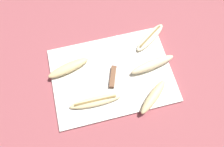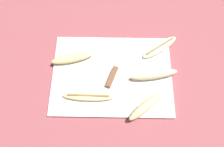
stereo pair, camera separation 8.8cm
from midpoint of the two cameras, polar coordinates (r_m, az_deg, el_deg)
name	(u,v)px [view 2 (the right image)]	position (r m, az deg, el deg)	size (l,w,h in m)	color
ground_plane	(112,76)	(0.90, 2.78, -0.88)	(4.00, 4.00, 0.00)	#93474C
cutting_board	(112,75)	(0.89, 2.79, -0.73)	(0.48, 0.35, 0.01)	silver
knife	(115,71)	(0.88, 3.74, 0.35)	(0.10, 0.24, 0.02)	brown
banana_ripe_center	(88,96)	(0.84, -3.25, -6.32)	(0.20, 0.04, 0.02)	beige
banana_mellow_near	(146,106)	(0.84, 11.79, -8.74)	(0.15, 0.13, 0.04)	beige
banana_spotted_left	(72,58)	(0.91, -7.74, 3.73)	(0.18, 0.08, 0.03)	#DBC684
banana_cream_curved	(154,74)	(0.89, 13.72, -0.57)	(0.19, 0.07, 0.04)	beige
banana_pale_long	(160,47)	(0.96, 14.94, 6.37)	(0.17, 0.13, 0.02)	beige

